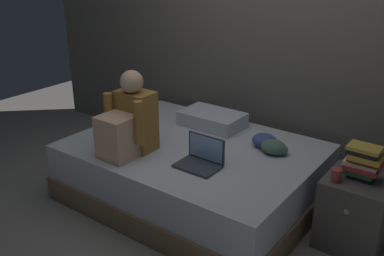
{
  "coord_description": "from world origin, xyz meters",
  "views": [
    {
      "loc": [
        1.74,
        -2.35,
        1.99
      ],
      "look_at": [
        -0.07,
        0.1,
        0.75
      ],
      "focal_mm": 40.84,
      "sensor_mm": 36.0,
      "label": 1
    }
  ],
  "objects": [
    {
      "name": "ground_plane",
      "position": [
        0.0,
        0.0,
        0.0
      ],
      "size": [
        8.0,
        8.0,
        0.0
      ],
      "primitive_type": "plane",
      "color": "gray"
    },
    {
      "name": "mug",
      "position": [
        0.97,
        0.34,
        0.57
      ],
      "size": [
        0.08,
        0.08,
        0.09
      ],
      "primitive_type": "cylinder",
      "color": "#933833",
      "rests_on": "nightstand"
    },
    {
      "name": "pillow",
      "position": [
        -0.32,
        0.75,
        0.56
      ],
      "size": [
        0.56,
        0.36,
        0.13
      ],
      "primitive_type": "cube",
      "color": "silver",
      "rests_on": "bed"
    },
    {
      "name": "book_stack",
      "position": [
        1.1,
        0.48,
        0.66
      ],
      "size": [
        0.25,
        0.17,
        0.24
      ],
      "color": "black",
      "rests_on": "nightstand"
    },
    {
      "name": "laptop",
      "position": [
        0.06,
        0.04,
        0.55
      ],
      "size": [
        0.32,
        0.23,
        0.22
      ],
      "color": "#333842",
      "rests_on": "bed"
    },
    {
      "name": "person_sitting",
      "position": [
        -0.54,
        -0.1,
        0.75
      ],
      "size": [
        0.39,
        0.44,
        0.66
      ],
      "color": "olive",
      "rests_on": "bed"
    },
    {
      "name": "nightstand",
      "position": [
        1.1,
        0.46,
        0.26
      ],
      "size": [
        0.44,
        0.46,
        0.53
      ],
      "color": "#474442",
      "rests_on": "ground_plane"
    },
    {
      "name": "wall_back",
      "position": [
        0.0,
        1.2,
        1.35
      ],
      "size": [
        5.6,
        0.1,
        2.7
      ],
      "primitive_type": "cube",
      "color": "#605B56",
      "rests_on": "ground_plane"
    },
    {
      "name": "clothes_pile",
      "position": [
        0.36,
        0.57,
        0.55
      ],
      "size": [
        0.33,
        0.24,
        0.12
      ],
      "color": "#4C6B56",
      "rests_on": "bed"
    },
    {
      "name": "bed",
      "position": [
        -0.2,
        0.3,
        0.25
      ],
      "size": [
        2.0,
        1.5,
        0.5
      ],
      "color": "#7A6047",
      "rests_on": "ground_plane"
    }
  ]
}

